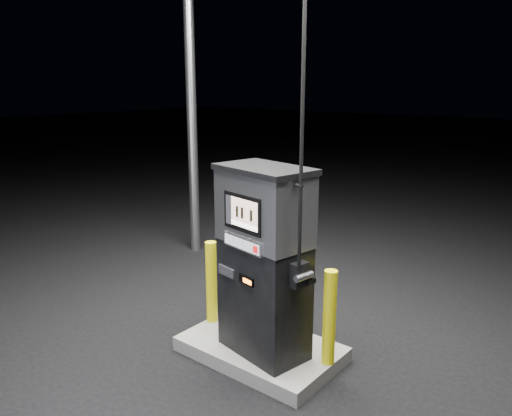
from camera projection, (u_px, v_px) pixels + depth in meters
The scene contains 5 objects.
ground at pixel (261, 355), 5.23m from camera, with size 80.00×80.00×0.00m, color black.
pump_island at pixel (261, 349), 5.21m from camera, with size 1.60×1.00×0.15m, color slate.
fuel_dispenser at pixel (264, 260), 4.80m from camera, with size 1.08×0.72×3.90m.
bollard_left at pixel (211, 282), 5.56m from camera, with size 0.12×0.12×0.93m, color yellow.
bollard_right at pixel (329, 318), 4.71m from camera, with size 0.13×0.13×0.94m, color yellow.
Camera 1 is at (2.90, -3.69, 2.77)m, focal length 35.00 mm.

